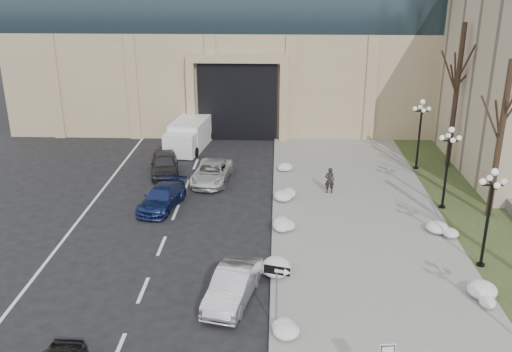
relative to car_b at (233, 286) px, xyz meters
The scene contains 22 objects.
sidewalk 7.73m from the car_b, 36.87° to the left, with size 9.00×40.00×0.12m, color gray.
curb 4.95m from the car_b, 70.19° to the left, with size 0.30×40.00×0.14m, color gray.
grass_strip 13.50m from the car_b, 20.06° to the left, with size 4.00×40.00×0.10m, color #344422.
car_b is the anchor object (origin of this frame).
car_c 10.35m from the car_b, 116.84° to the left, with size 1.72×4.22×1.23m, color navy.
car_d 13.57m from the car_b, 100.00° to the left, with size 2.09×4.53×1.26m, color silver.
car_e 15.63m from the car_b, 110.77° to the left, with size 1.70×4.23×1.44m, color #2F2E33.
pedestrian 12.51m from the car_b, 67.27° to the left, with size 0.57×0.38×1.57m, color black.
box_truck 21.10m from the car_b, 102.99° to the left, with size 3.03×6.66×2.04m.
one_way_sign 3.22m from the car_b, 46.66° to the right, with size 1.01×0.45×2.74m.
snow_clump_c 3.31m from the car_b, 44.48° to the right, with size 1.10×1.60×0.36m, color white.
snow_clump_d 2.52m from the car_b, 43.64° to the left, with size 1.10×1.60×0.36m, color white.
snow_clump_e 6.47m from the car_b, 71.51° to the left, with size 1.10×1.60×0.36m, color white.
snow_clump_f 10.93m from the car_b, 77.93° to the left, with size 1.10×1.60×0.36m, color white.
snow_clump_g 15.18m from the car_b, 82.87° to the left, with size 1.10×1.60×0.36m, color white.
snow_clump_i 10.24m from the car_b, ahead, with size 1.10×1.60×0.36m, color white.
snow_clump_j 11.86m from the car_b, 30.88° to the left, with size 1.10×1.60×0.36m, color white.
lamppost_b 11.65m from the car_b, 15.90° to the left, with size 1.18×1.18×4.76m.
lamppost_c 14.78m from the car_b, 41.27° to the left, with size 1.18×1.18×4.76m.
lamppost_d 19.64m from the car_b, 55.78° to the left, with size 1.18×1.18×4.76m.
tree_mid 16.46m from the car_b, 33.23° to the left, with size 3.20×3.20×8.50m.
tree_far 21.90m from the car_b, 51.62° to the left, with size 3.20×3.20×9.50m.
Camera 1 is at (-0.96, -10.53, 12.90)m, focal length 40.00 mm.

